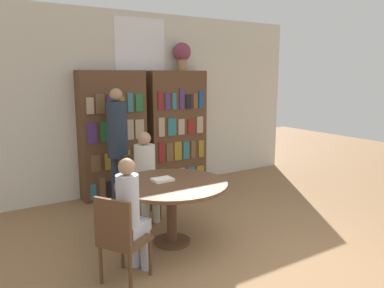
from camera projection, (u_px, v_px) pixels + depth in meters
ground_plane at (303, 282)px, 3.64m from camera, size 16.00×16.00×0.00m
wall_back at (141, 103)px, 6.40m from camera, size 6.40×0.07×3.00m
bookshelf_left at (113, 135)px, 6.02m from camera, size 1.07×0.34×2.05m
bookshelf_right at (177, 130)px, 6.64m from camera, size 1.07×0.34×2.05m
flower_vase at (182, 54)px, 6.47m from camera, size 0.32×0.32×0.48m
reading_table at (171, 191)px, 4.37m from camera, size 1.32×1.32×0.74m
chair_near_camera at (120, 236)px, 3.52m from camera, size 0.55×0.55×0.88m
chair_left_side at (142, 183)px, 5.27m from camera, size 0.43×0.43×0.88m
seated_reader_left at (146, 170)px, 5.07m from camera, size 0.31×0.39×1.23m
seated_reader_right at (131, 212)px, 3.66m from camera, size 0.39×0.36×1.21m
librarian_standing at (117, 135)px, 5.52m from camera, size 0.30×0.57×1.79m
open_book_on_table at (162, 180)px, 4.42m from camera, size 0.24×0.18×0.03m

